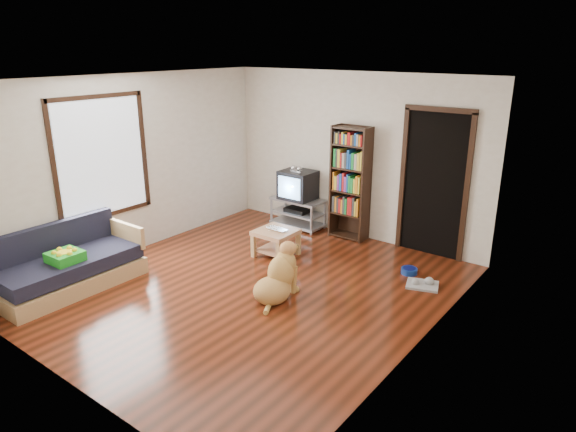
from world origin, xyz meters
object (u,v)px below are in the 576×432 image
Objects in this scene: tv_stand at (298,212)px; dog at (278,278)px; grey_rag at (422,285)px; bookshelf at (350,177)px; laptop at (275,230)px; coffee_table at (276,238)px; green_cushion at (65,257)px; sofa at (69,268)px; dog_bowl at (409,271)px; crt_tv at (299,184)px.

dog is at bearing -59.08° from tv_stand.
bookshelf reaches higher than grey_rag.
dog is at bearing -45.87° from laptop.
dog reaches higher than coffee_table.
grey_rag is 1.90m from dog.
coffee_table is (-0.45, -1.32, -0.72)m from bookshelf.
bookshelf is at bearing 63.34° from green_cushion.
bookshelf is at bearing 71.27° from coffee_table.
sofa is at bearing -149.06° from dog.
bookshelf reaches higher than dog_bowl.
dog is at bearing -121.69° from dog_bowl.
sofa is 2.09× the size of dog.
tv_stand is (0.85, 3.73, -0.21)m from green_cushion.
sofa is at bearing -137.79° from dog_bowl.
green_cushion is 0.27m from sofa.
crt_tv is at bearing 90.00° from tv_stand.
green_cushion is at bearing -115.24° from bookshelf.
laptop is 0.14m from coffee_table.
bookshelf is 2.09× the size of dog.
dog_bowl is 0.40× the size of coffee_table.
dog_bowl is at bearing 18.25° from coffee_table.
green_cushion is 4.25m from bookshelf.
green_cushion is at bearing -145.94° from dog.
grey_rag is (2.14, 0.39, -0.40)m from laptop.
crt_tv is (0.85, 3.75, 0.26)m from green_cushion.
tv_stand is (-0.50, 1.26, -0.14)m from laptop.
coffee_table is at bearing 93.55° from laptop.
laptop is 0.18× the size of bookshelf.
sofa reaches higher than grey_rag.
crt_tv is at bearing 75.80° from green_cushion.
dog_bowl is at bearing 58.31° from dog.
dog reaches higher than grey_rag.
dog is at bearing -133.50° from grey_rag.
bookshelf is 1.57m from coffee_table.
sofa reaches higher than tv_stand.
crt_tv reaches higher than dog_bowl.
grey_rag is 2.18m from bookshelf.
bookshelf is at bearing 99.55° from dog.
tv_stand reaches higher than coffee_table.
bookshelf is at bearing 4.32° from crt_tv.
tv_stand is 1.64× the size of coffee_table.
crt_tv is (-2.34, 0.64, 0.70)m from dog_bowl.
sofa is at bearing -142.67° from grey_rag.
laptop is at bearing 59.85° from green_cushion.
bookshelf is (1.80, 3.82, 0.52)m from green_cushion.
dog_bowl is at bearing 140.19° from grey_rag.
dog_bowl is 1.84m from bookshelf.
green_cushion is 3.83m from tv_stand.
crt_tv reaches higher than coffee_table.
grey_rag is at bearing 13.80° from laptop.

